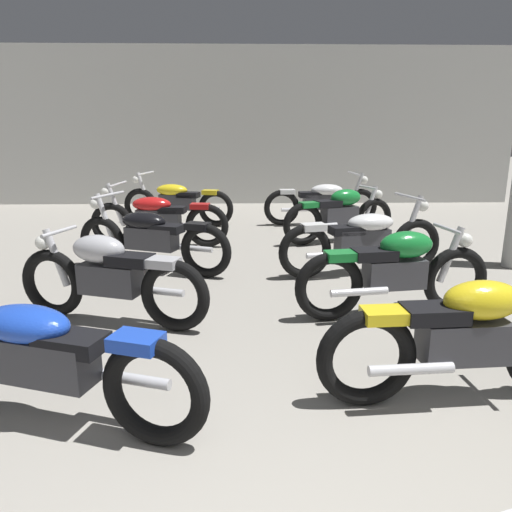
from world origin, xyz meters
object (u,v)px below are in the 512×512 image
at_px(motorcycle_left_row_4, 158,217).
at_px(motorcycle_right_row_2, 396,271).
at_px(motorcycle_left_row_5, 177,201).
at_px(motorcycle_right_row_5, 322,201).
at_px(motorcycle_right_row_3, 363,239).
at_px(motorcycle_left_row_1, 41,356).
at_px(motorcycle_right_row_4, 340,214).
at_px(motorcycle_left_row_3, 151,237).
at_px(motorcycle_left_row_2, 109,276).
at_px(motorcycle_right_row_1, 465,337).

height_order(motorcycle_left_row_4, motorcycle_right_row_2, motorcycle_left_row_4).
distance_m(motorcycle_left_row_5, motorcycle_right_row_5, 2.73).
relative_size(motorcycle_left_row_4, motorcycle_right_row_3, 1.01).
height_order(motorcycle_left_row_1, motorcycle_right_row_3, same).
distance_m(motorcycle_left_row_4, motorcycle_right_row_4, 2.87).
relative_size(motorcycle_left_row_3, motorcycle_right_row_3, 0.96).
bearing_deg(motorcycle_left_row_4, motorcycle_right_row_2, -47.48).
height_order(motorcycle_right_row_2, motorcycle_right_row_4, same).
bearing_deg(motorcycle_right_row_5, motorcycle_left_row_2, -119.98).
xyz_separation_m(motorcycle_left_row_1, motorcycle_right_row_5, (2.74, 6.38, 0.00)).
bearing_deg(motorcycle_right_row_1, motorcycle_right_row_3, 89.12).
xyz_separation_m(motorcycle_left_row_5, motorcycle_right_row_4, (2.79, -1.52, 0.01)).
bearing_deg(motorcycle_left_row_4, motorcycle_left_row_1, -89.22).
distance_m(motorcycle_left_row_3, motorcycle_right_row_5, 4.04).
bearing_deg(motorcycle_left_row_2, motorcycle_left_row_3, 87.40).
bearing_deg(motorcycle_right_row_4, motorcycle_right_row_1, -91.29).
xyz_separation_m(motorcycle_left_row_5, motorcycle_right_row_3, (2.73, -3.31, 0.00)).
height_order(motorcycle_right_row_2, motorcycle_right_row_3, motorcycle_right_row_3).
height_order(motorcycle_left_row_3, motorcycle_right_row_2, motorcycle_left_row_3).
relative_size(motorcycle_left_row_1, motorcycle_right_row_4, 1.11).
relative_size(motorcycle_left_row_5, motorcycle_right_row_1, 1.08).
bearing_deg(motorcycle_right_row_1, motorcycle_left_row_2, 151.83).
relative_size(motorcycle_right_row_1, motorcycle_right_row_5, 0.91).
bearing_deg(motorcycle_right_row_5, motorcycle_left_row_1, -113.22).
height_order(motorcycle_left_row_5, motorcycle_right_row_3, same).
xyz_separation_m(motorcycle_left_row_4, motorcycle_right_row_3, (2.80, -1.59, 0.00)).
distance_m(motorcycle_right_row_2, motorcycle_right_row_5, 4.66).
bearing_deg(motorcycle_left_row_1, motorcycle_left_row_2, 90.21).
distance_m(motorcycle_right_row_3, motorcycle_right_row_4, 1.79).
height_order(motorcycle_left_row_2, motorcycle_right_row_3, motorcycle_right_row_3).
bearing_deg(motorcycle_right_row_2, motorcycle_right_row_3, 88.53).
bearing_deg(motorcycle_right_row_2, motorcycle_right_row_5, 89.55).
height_order(motorcycle_left_row_2, motorcycle_left_row_5, motorcycle_left_row_5).
distance_m(motorcycle_right_row_4, motorcycle_right_row_5, 1.45).
bearing_deg(motorcycle_right_row_3, motorcycle_left_row_1, -131.03).
height_order(motorcycle_left_row_4, motorcycle_right_row_5, same).
xyz_separation_m(motorcycle_left_row_2, motorcycle_left_row_5, (0.01, 4.83, -0.01)).
distance_m(motorcycle_left_row_1, motorcycle_right_row_5, 6.94).
distance_m(motorcycle_left_row_5, motorcycle_right_row_3, 4.29).
relative_size(motorcycle_left_row_1, motorcycle_left_row_2, 1.10).
relative_size(motorcycle_left_row_5, motorcycle_right_row_4, 1.13).
bearing_deg(motorcycle_left_row_2, motorcycle_right_row_5, 60.02).
bearing_deg(motorcycle_right_row_2, motorcycle_left_row_4, 132.52).
xyz_separation_m(motorcycle_left_row_5, motorcycle_right_row_2, (2.69, -4.74, 0.01)).
bearing_deg(motorcycle_right_row_5, motorcycle_right_row_4, -87.60).
bearing_deg(motorcycle_right_row_2, motorcycle_left_row_1, -147.56).
xyz_separation_m(motorcycle_right_row_3, motorcycle_right_row_5, (0.00, 3.23, 0.00)).
bearing_deg(motorcycle_left_row_3, motorcycle_right_row_3, -4.22).
bearing_deg(motorcycle_right_row_3, motorcycle_left_row_3, 175.78).
xyz_separation_m(motorcycle_left_row_3, motorcycle_left_row_5, (-0.06, 3.11, 0.00)).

